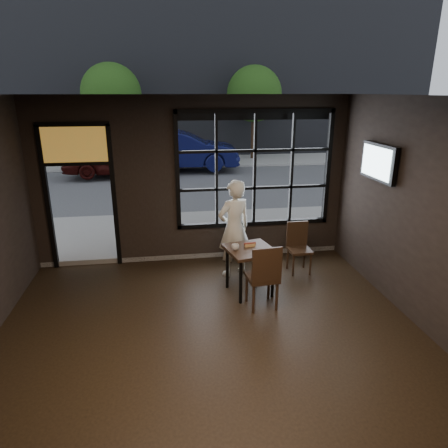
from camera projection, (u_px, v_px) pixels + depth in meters
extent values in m
cube|color=black|center=(219.00, 371.00, 4.88)|extent=(6.00, 7.00, 0.02)
cube|color=black|center=(217.00, 95.00, 3.86)|extent=(6.00, 7.00, 0.02)
cube|color=black|center=(255.00, 170.00, 7.76)|extent=(3.06, 0.12, 2.28)
cube|color=orange|center=(75.00, 144.00, 7.12)|extent=(1.20, 0.06, 0.70)
cube|color=#545456|center=(171.00, 141.00, 27.40)|extent=(60.00, 41.00, 0.04)
cube|color=#5B5956|center=(166.00, 17.00, 24.08)|extent=(28.00, 12.00, 15.00)
cube|color=#301F13|center=(250.00, 270.00, 6.67)|extent=(0.88, 0.88, 0.80)
cube|color=#301F13|center=(262.00, 275.00, 6.20)|extent=(0.50, 0.50, 1.07)
cube|color=#301F13|center=(300.00, 248.00, 7.41)|extent=(0.41, 0.41, 0.94)
imported|color=white|center=(234.00, 228.00, 7.20)|extent=(0.76, 0.64, 1.79)
imported|color=silver|center=(235.00, 247.00, 6.47)|extent=(0.13, 0.13, 0.10)
cube|color=black|center=(379.00, 162.00, 6.51)|extent=(0.12, 1.02, 0.60)
imported|color=#0B0E38|center=(180.00, 150.00, 16.67)|extent=(4.97, 2.01, 1.61)
imported|color=black|center=(118.00, 157.00, 15.61)|extent=(4.17, 1.85, 1.39)
cylinder|color=#332114|center=(115.00, 139.00, 18.09)|extent=(0.22, 0.22, 2.39)
sphere|color=#274F17|center=(111.00, 94.00, 17.47)|extent=(2.61, 2.61, 2.61)
cylinder|color=#332114|center=(253.00, 136.00, 19.46)|extent=(0.22, 0.22, 2.38)
sphere|color=#236F26|center=(254.00, 94.00, 18.84)|extent=(2.59, 2.59, 2.59)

